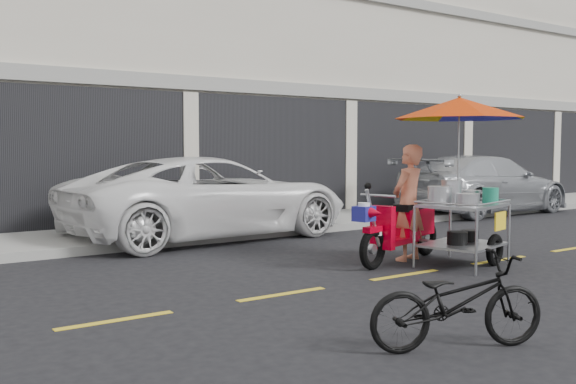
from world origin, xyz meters
TOP-DOWN VIEW (x-y plane):
  - ground at (0.00, 0.00)m, footprint 90.00×90.00m
  - sidewalk at (0.00, 5.50)m, footprint 45.00×3.00m
  - shophouse_block at (2.82, 10.59)m, footprint 36.00×8.11m
  - centerline at (0.00, 0.00)m, footprint 42.00×0.10m
  - white_pickup at (-0.46, 4.68)m, footprint 5.71×2.92m
  - silver_pickup at (7.44, 4.60)m, footprint 5.26×2.23m
  - near_bicycle at (-1.92, -2.53)m, footprint 1.66×1.10m
  - food_vendor_rig at (1.06, 0.36)m, footprint 2.85×2.35m

SIDE VIEW (x-z plane):
  - ground at x=0.00m, z-range 0.00..0.00m
  - centerline at x=0.00m, z-range 0.00..0.01m
  - sidewalk at x=0.00m, z-range 0.00..0.15m
  - near_bicycle at x=-1.92m, z-range 0.00..0.82m
  - silver_pickup at x=7.44m, z-range 0.00..1.51m
  - white_pickup at x=-0.46m, z-range 0.00..1.54m
  - food_vendor_rig at x=1.06m, z-range 0.32..2.83m
  - shophouse_block at x=2.82m, z-range -0.96..9.44m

